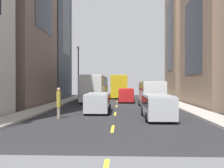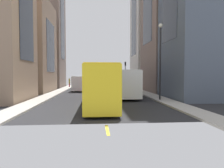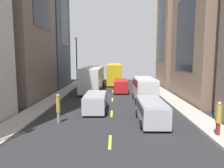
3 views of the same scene
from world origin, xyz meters
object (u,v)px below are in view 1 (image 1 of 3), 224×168
object	(u,v)px
city_bus_white	(96,86)
car_silver_1	(157,105)
car_red_0	(126,94)
pedestrian_walking_far	(59,102)
streetcar_yellow	(119,85)
car_silver_2	(98,101)
delivery_van_white	(151,92)

from	to	relation	value
city_bus_white	car_silver_1	xyz separation A→B (m)	(5.87, -15.85, -1.04)
car_silver_1	car_red_0	bearing A→B (deg)	97.70
car_red_0	pedestrian_walking_far	world-z (taller)	pedestrian_walking_far
streetcar_yellow	pedestrian_walking_far	size ratio (longest dim) A/B	5.69
streetcar_yellow	car_silver_1	bearing A→B (deg)	-83.55
city_bus_white	pedestrian_walking_far	bearing A→B (deg)	-93.10
car_silver_1	pedestrian_walking_far	bearing A→B (deg)	-179.03
streetcar_yellow	car_red_0	world-z (taller)	streetcar_yellow
city_bus_white	car_silver_2	distance (m)	12.84
car_silver_1	pedestrian_walking_far	world-z (taller)	pedestrian_walking_far
city_bus_white	car_silver_2	bearing A→B (deg)	-83.20
city_bus_white	car_silver_2	xyz separation A→B (m)	(1.52, -12.71, -1.07)
car_red_0	pedestrian_walking_far	size ratio (longest dim) A/B	2.05
streetcar_yellow	car_silver_2	world-z (taller)	streetcar_yellow
delivery_van_white	streetcar_yellow	bearing A→B (deg)	100.93
car_silver_2	streetcar_yellow	bearing A→B (deg)	85.59
city_bus_white	car_red_0	bearing A→B (deg)	-30.10
delivery_van_white	car_silver_1	bearing A→B (deg)	-94.21
car_silver_1	car_silver_2	size ratio (longest dim) A/B	1.11
city_bus_white	pedestrian_walking_far	size ratio (longest dim) A/B	5.82
city_bus_white	pedestrian_walking_far	world-z (taller)	city_bus_white
city_bus_white	delivery_van_white	bearing A→B (deg)	-53.28
car_silver_2	city_bus_white	bearing A→B (deg)	96.80
car_red_0	pedestrian_walking_far	xyz separation A→B (m)	(-4.90, -13.62, 0.13)
car_red_0	streetcar_yellow	bearing A→B (deg)	94.85
city_bus_white	streetcar_yellow	xyz separation A→B (m)	(3.14, 8.33, 0.11)
car_silver_1	car_silver_2	distance (m)	5.37
delivery_van_white	pedestrian_walking_far	size ratio (longest dim) A/B	2.51
car_red_0	car_silver_1	distance (m)	13.63
streetcar_yellow	pedestrian_walking_far	world-z (taller)	streetcar_yellow
delivery_van_white	car_silver_2	size ratio (longest dim) A/B	1.28
delivery_van_white	car_red_0	size ratio (longest dim) A/B	1.23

